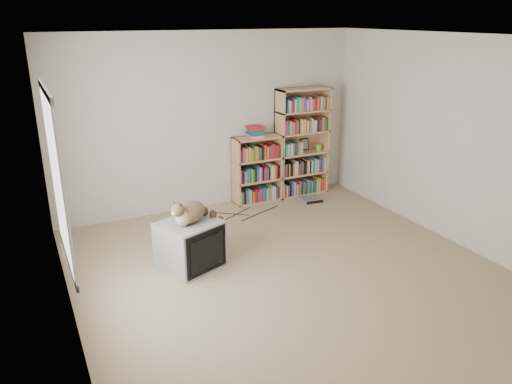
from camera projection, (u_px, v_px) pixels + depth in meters
name	position (u px, v px, depth m)	size (l,w,h in m)	color
floor	(297.00, 279.00, 5.38)	(4.50, 5.00, 0.01)	tan
wall_back	(210.00, 122.00, 7.08)	(4.50, 0.02, 2.50)	beige
wall_left	(61.00, 204.00, 4.03)	(0.02, 5.00, 2.50)	beige
wall_right	(464.00, 144.00, 5.89)	(0.02, 5.00, 2.50)	beige
ceiling	(304.00, 37.00, 4.54)	(4.50, 5.00, 0.02)	white
window	(57.00, 179.00, 4.16)	(0.02, 1.22, 1.52)	white
crt_tv	(190.00, 244.00, 5.58)	(0.78, 0.74, 0.54)	#97979A
cat	(195.00, 214.00, 5.48)	(0.71, 0.46, 0.51)	#3A2717
bookcase_tall	(302.00, 145.00, 7.71)	(0.83, 0.30, 1.66)	#A97A54
bookcase_short	(257.00, 171.00, 7.50)	(0.73, 0.30, 1.00)	#A97A54
book_stack	(255.00, 131.00, 7.30)	(0.22, 0.28, 0.15)	#B11723
green_mug	(319.00, 147.00, 7.84)	(0.08, 0.08, 0.09)	#74C037
framed_print	(304.00, 144.00, 7.83)	(0.14, 0.01, 0.19)	black
dvd_player	(310.00, 200.00, 7.58)	(0.32, 0.23, 0.07)	#ACADB1
wall_outlet	(62.00, 251.00, 5.31)	(0.01, 0.08, 0.13)	silver
floor_cables	(232.00, 221.00, 6.87)	(1.20, 0.70, 0.01)	black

